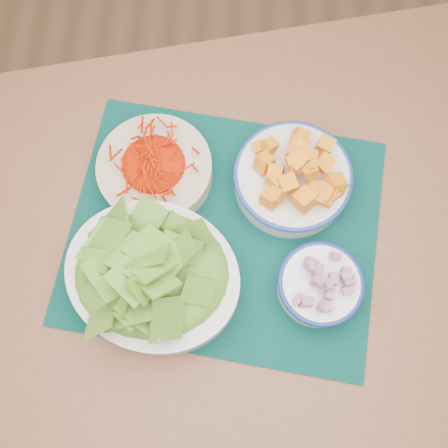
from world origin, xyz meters
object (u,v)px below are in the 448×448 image
table (212,265)px  placemat (224,230)px  lettuce_bowl (151,273)px  squash_bowl (293,175)px  onion_bowl (320,284)px  carrot_bowl (154,167)px

table → placemat: placemat is taller
lettuce_bowl → squash_bowl: bearing=58.1°
lettuce_bowl → onion_bowl: 0.27m
table → placemat: (0.02, 0.04, 0.09)m
table → squash_bowl: squash_bowl is taller
lettuce_bowl → onion_bowl: lettuce_bowl is taller
onion_bowl → squash_bowl: bearing=103.6°
carrot_bowl → table: bearing=-53.2°
placemat → carrot_bowl: (-0.12, 0.09, 0.04)m
table → carrot_bowl: 0.22m
squash_bowl → lettuce_bowl: bearing=-140.8°
table → carrot_bowl: size_ratio=5.68×
table → onion_bowl: bearing=-30.1°
lettuce_bowl → table: bearing=50.7°
table → onion_bowl: (0.18, -0.05, 0.13)m
squash_bowl → onion_bowl: (0.04, -0.18, -0.01)m
placemat → lettuce_bowl: size_ratio=1.53×
table → placemat: 0.11m
carrot_bowl → squash_bowl: bearing=-2.2°
placemat → onion_bowl: 0.19m
table → lettuce_bowl: size_ratio=4.19×
lettuce_bowl → onion_bowl: (0.26, -0.00, -0.03)m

